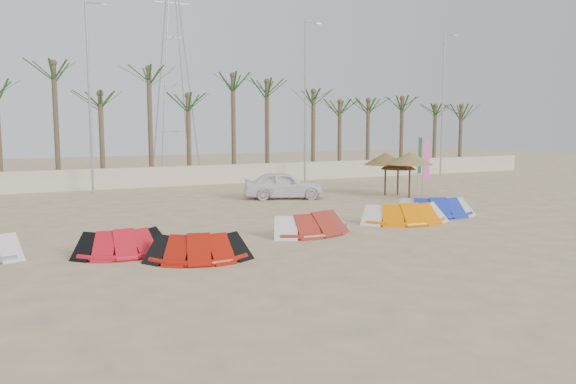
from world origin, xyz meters
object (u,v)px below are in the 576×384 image
kite_red_mid (196,245)px  parasol_right (398,163)px  kite_blue (431,206)px  car (284,185)px  parasol_left (386,159)px  kite_red_right (310,221)px  kite_orange (401,212)px  parasol_mid (410,158)px  kite_red_left (122,241)px

kite_red_mid → parasol_right: 17.98m
kite_blue → car: bearing=113.8°
kite_blue → car: size_ratio=0.87×
parasol_right → parasol_left: bearing=165.4°
kite_red_right → parasol_left: size_ratio=1.58×
kite_orange → kite_blue: (2.27, 0.84, -0.00)m
parasol_mid → parasol_right: bearing=83.2°
kite_orange → car: (-1.25, 8.83, 0.32)m
kite_red_left → parasol_left: (16.04, 8.59, 1.69)m
parasol_right → kite_red_left: bearing=-153.4°
kite_red_mid → kite_red_right: size_ratio=0.85×
kite_red_left → kite_orange: same height
kite_red_right → car: 9.73m
kite_blue → parasol_mid: size_ratio=1.48×
kite_red_mid → parasol_mid: size_ratio=1.30×
kite_orange → parasol_left: parasol_left is taller
kite_red_right → kite_orange: size_ratio=1.02×
kite_red_right → parasol_left: bearing=41.2°
car → kite_red_left: bearing=154.4°
kite_red_mid → car: size_ratio=0.76×
parasol_mid → car: bearing=157.1°
kite_red_right → parasol_left: (9.04, 7.93, 1.68)m
kite_red_left → parasol_mid: bearing=23.2°
car → parasol_left: bearing=-81.7°
kite_red_right → parasol_mid: 11.74m
parasol_right → car: parasol_right is taller
parasol_mid → parasol_left: bearing=112.1°
parasol_left → parasol_mid: 1.57m
kite_orange → parasol_right: size_ratio=1.76×
parasol_mid → kite_blue: bearing=-118.7°
parasol_mid → parasol_right: size_ratio=1.17×
kite_red_right → kite_blue: 6.85m
kite_red_mid → parasol_mid: (14.72, 8.74, 1.77)m
parasol_left → parasol_right: parasol_left is taller
car → kite_orange: bearing=-151.5°
parasol_left → kite_blue: bearing=-108.9°
kite_red_left → parasol_mid: (16.63, 7.13, 1.77)m
kite_red_mid → kite_blue: 12.32m
kite_red_left → car: size_ratio=0.67×
kite_orange → kite_blue: size_ratio=1.02×
kite_orange → kite_blue: 2.42m
kite_red_left → kite_blue: same height
kite_blue → parasol_left: bearing=71.1°
kite_red_right → kite_blue: size_ratio=1.03×
parasol_right → kite_red_right: bearing=-141.7°
kite_red_right → parasol_mid: (9.63, 6.47, 1.77)m
car → kite_blue: bearing=-135.8°
kite_red_left → parasol_left: 18.27m
kite_red_left → car: bearing=43.9°
kite_red_mid → kite_red_right: 5.57m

